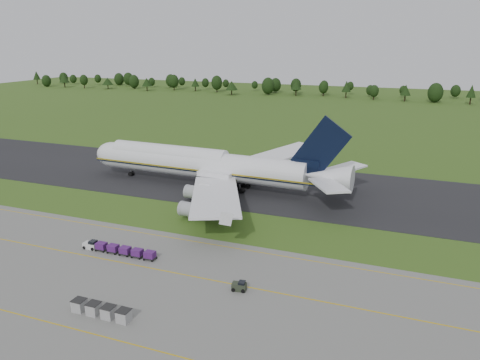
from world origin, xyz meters
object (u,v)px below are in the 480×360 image
at_px(baggage_train, 118,249).
at_px(utility_cart, 239,287).
at_px(aircraft, 206,164).
at_px(uld_row, 101,310).
at_px(edge_markers, 205,207).

height_order(baggage_train, utility_cart, baggage_train).
xyz_separation_m(aircraft, baggage_train, (2.29, -41.32, -4.82)).
distance_m(utility_cart, uld_row, 19.71).
bearing_deg(edge_markers, baggage_train, -99.52).
height_order(aircraft, utility_cart, aircraft).
relative_size(baggage_train, edge_markers, 1.18).
bearing_deg(uld_row, edge_markers, 96.51).
xyz_separation_m(baggage_train, uld_row, (9.28, -16.93, 0.05)).
distance_m(aircraft, baggage_train, 41.66).
relative_size(aircraft, baggage_train, 4.88).
height_order(baggage_train, uld_row, uld_row).
bearing_deg(edge_markers, utility_cart, -56.68).
distance_m(baggage_train, uld_row, 19.31).
bearing_deg(baggage_train, uld_row, -61.28).
bearing_deg(uld_row, baggage_train, 118.72).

